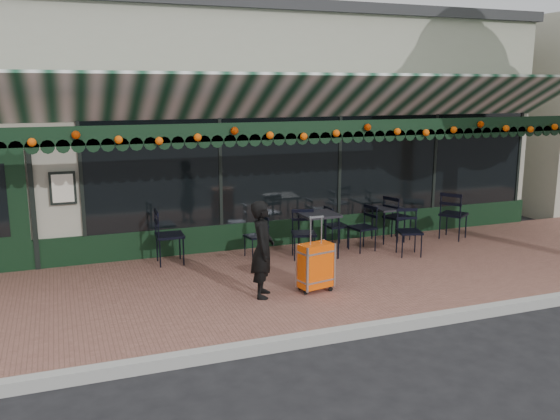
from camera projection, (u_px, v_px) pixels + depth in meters
name	position (u px, v px, depth m)	size (l,w,h in m)	color
ground	(375.00, 331.00, 7.77)	(80.00, 80.00, 0.00)	black
sidewalk	(314.00, 280.00, 9.59)	(18.00, 4.00, 0.15)	brown
curb	(378.00, 328.00, 7.68)	(18.00, 0.16, 0.15)	#9E9E99
restaurant_building	(218.00, 123.00, 14.49)	(12.00, 9.60, 4.50)	#999885
woman	(263.00, 249.00, 8.50)	(0.52, 0.34, 1.41)	black
suitcase	(316.00, 266.00, 8.79)	(0.54, 0.37, 1.13)	#F65007
cafe_table_a	(389.00, 211.00, 11.64)	(0.55, 0.55, 0.68)	black
cafe_table_b	(319.00, 218.00, 10.53)	(0.64, 0.64, 0.80)	black
chair_a_left	(362.00, 228.00, 10.98)	(0.43, 0.43, 0.85)	black
chair_a_right	(397.00, 218.00, 11.76)	(0.45, 0.45, 0.90)	black
chair_a_front	(409.00, 232.00, 10.66)	(0.43, 0.43, 0.85)	black
chair_a_extra	(454.00, 215.00, 11.85)	(0.48, 0.48, 0.97)	black
chair_b_left	(256.00, 237.00, 10.56)	(0.37, 0.37, 0.75)	black
chair_b_right	(336.00, 226.00, 11.25)	(0.40, 0.40, 0.80)	black
chair_b_front	(304.00, 234.00, 10.49)	(0.43, 0.43, 0.87)	black
chair_solo	(170.00, 236.00, 10.16)	(0.48, 0.48, 0.97)	black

